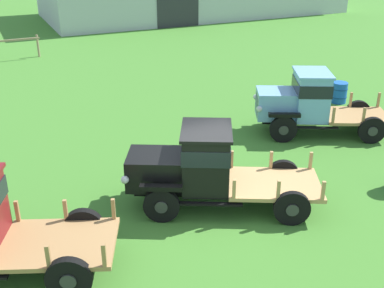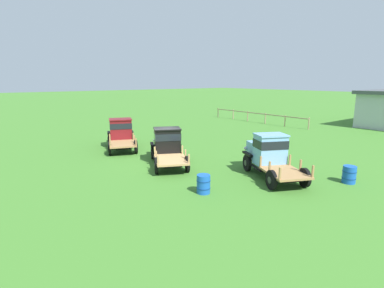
% 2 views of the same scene
% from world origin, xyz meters
% --- Properties ---
extents(ground_plane, '(240.00, 240.00, 0.00)m').
position_xyz_m(ground_plane, '(0.00, 0.00, 0.00)').
color(ground_plane, '#3D7528').
extents(paddock_fence, '(13.30, 0.41, 1.21)m').
position_xyz_m(paddock_fence, '(-7.94, 18.01, 0.85)').
color(paddock_fence, '#997F60').
rests_on(paddock_fence, ground).
extents(vintage_truck_foreground_near, '(5.26, 3.42, 2.15)m').
position_xyz_m(vintage_truck_foreground_near, '(-5.51, -0.20, 1.14)').
color(vintage_truck_foreground_near, black).
rests_on(vintage_truck_foreground_near, ground).
extents(vintage_truck_second_in_line, '(5.10, 3.63, 2.13)m').
position_xyz_m(vintage_truck_second_in_line, '(0.05, 0.22, 1.12)').
color(vintage_truck_second_in_line, black).
rests_on(vintage_truck_second_in_line, ground).
extents(vintage_truck_midrow_center, '(4.80, 3.46, 2.21)m').
position_xyz_m(vintage_truck_midrow_center, '(5.42, 3.05, 1.16)').
color(vintage_truck_midrow_center, black).
rests_on(vintage_truck_midrow_center, ground).
extents(oil_drum_beside_row, '(0.63, 0.63, 0.84)m').
position_xyz_m(oil_drum_beside_row, '(5.31, -1.35, 0.42)').
color(oil_drum_beside_row, '#1951B2').
rests_on(oil_drum_beside_row, ground).
extents(oil_drum_near_fence, '(0.65, 0.65, 0.85)m').
position_xyz_m(oil_drum_near_fence, '(8.67, 5.09, 0.43)').
color(oil_drum_near_fence, '#1951B2').
rests_on(oil_drum_near_fence, ground).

